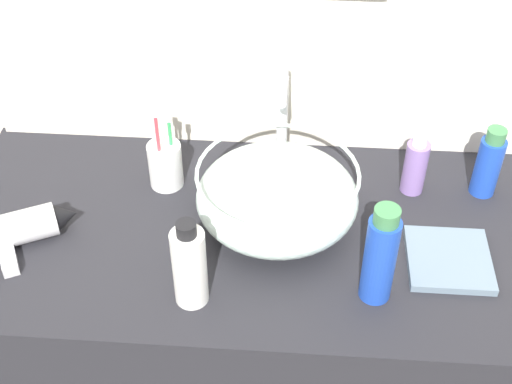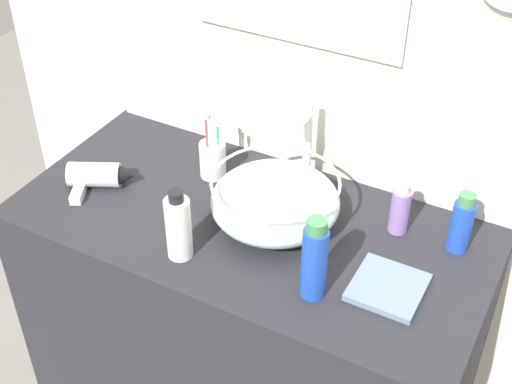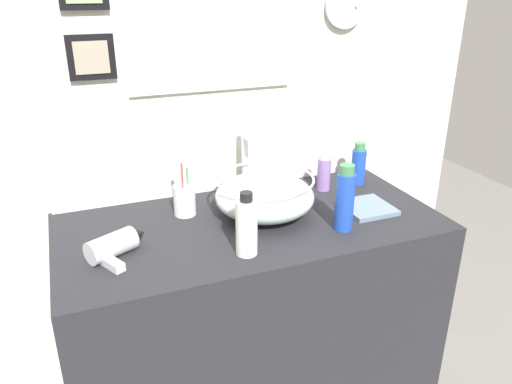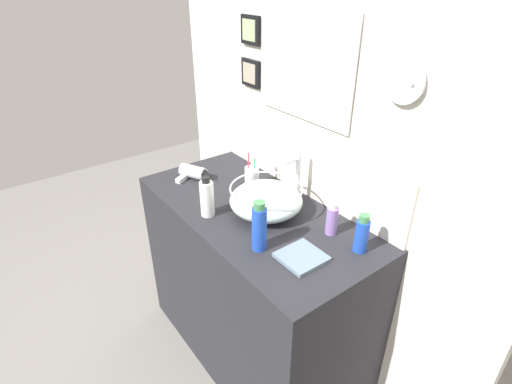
# 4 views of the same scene
# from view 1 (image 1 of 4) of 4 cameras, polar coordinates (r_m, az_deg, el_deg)

# --- Properties ---
(vanity_counter) EXTENTS (1.24, 0.61, 0.94)m
(vanity_counter) POSITION_cam_1_polar(r_m,az_deg,el_deg) (1.83, -0.56, -13.45)
(vanity_counter) COLOR #232328
(vanity_counter) RESTS_ON ground
(back_panel) EXTENTS (2.10, 0.09, 2.32)m
(back_panel) POSITION_cam_1_polar(r_m,az_deg,el_deg) (1.60, 0.21, 11.45)
(back_panel) COLOR silver
(back_panel) RESTS_ON ground
(glass_bowl_sink) EXTENTS (0.33, 0.33, 0.13)m
(glass_bowl_sink) POSITION_cam_1_polar(r_m,az_deg,el_deg) (1.44, 1.70, -0.29)
(glass_bowl_sink) COLOR silver
(glass_bowl_sink) RESTS_ON vanity_counter
(faucet) EXTENTS (0.02, 0.10, 0.26)m
(faucet) POSITION_cam_1_polar(r_m,az_deg,el_deg) (1.53, 2.10, 6.30)
(faucet) COLOR silver
(faucet) RESTS_ON vanity_counter
(hair_drier) EXTENTS (0.19, 0.18, 0.07)m
(hair_drier) POSITION_cam_1_polar(r_m,az_deg,el_deg) (1.50, -17.82, -2.71)
(hair_drier) COLOR silver
(hair_drier) RESTS_ON vanity_counter
(toothbrush_cup) EXTENTS (0.07, 0.07, 0.21)m
(toothbrush_cup) POSITION_cam_1_polar(r_m,az_deg,el_deg) (1.55, -7.27, 2.24)
(toothbrush_cup) COLOR white
(toothbrush_cup) RESTS_ON vanity_counter
(shampoo_bottle) EXTENTS (0.05, 0.05, 0.15)m
(shampoo_bottle) POSITION_cam_1_polar(r_m,az_deg,el_deg) (1.55, 12.63, 2.06)
(shampoo_bottle) COLOR #8C6BB2
(shampoo_bottle) RESTS_ON vanity_counter
(soap_dispenser) EXTENTS (0.06, 0.06, 0.22)m
(soap_dispenser) POSITION_cam_1_polar(r_m,az_deg,el_deg) (1.29, 9.90, -5.08)
(soap_dispenser) COLOR blue
(soap_dispenser) RESTS_ON vanity_counter
(lotion_bottle) EXTENTS (0.05, 0.05, 0.17)m
(lotion_bottle) POSITION_cam_1_polar(r_m,az_deg,el_deg) (1.58, 18.10, 2.16)
(lotion_bottle) COLOR blue
(lotion_bottle) RESTS_ON vanity_counter
(spray_bottle) EXTENTS (0.06, 0.06, 0.19)m
(spray_bottle) POSITION_cam_1_polar(r_m,az_deg,el_deg) (1.28, -5.34, -5.90)
(spray_bottle) COLOR white
(spray_bottle) RESTS_ON vanity_counter
(hand_towel) EXTENTS (0.16, 0.16, 0.02)m
(hand_towel) POSITION_cam_1_polar(r_m,az_deg,el_deg) (1.45, 15.16, -5.23)
(hand_towel) COLOR slate
(hand_towel) RESTS_ON vanity_counter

